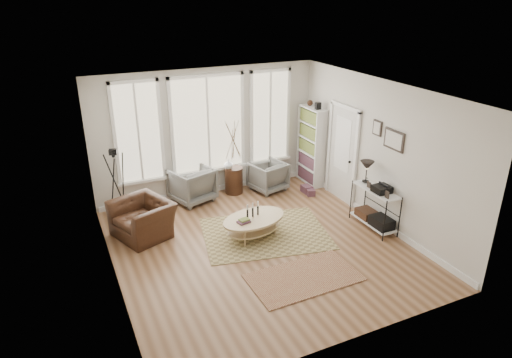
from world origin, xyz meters
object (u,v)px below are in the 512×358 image
armchair_left (192,185)px  side_table (233,159)px  low_shelf (375,204)px  bookcase (312,146)px  armchair_right (268,176)px  coffee_table (254,222)px  accent_chair (143,219)px

armchair_left → side_table: size_ratio=0.49×
low_shelf → side_table: size_ratio=0.74×
bookcase → armchair_right: bookcase is taller
coffee_table → accent_chair: bearing=153.2°
accent_chair → armchair_right: bearing=85.1°
bookcase → low_shelf: bookcase is taller
bookcase → low_shelf: 2.56m
bookcase → side_table: bearing=173.4°
armchair_left → accent_chair: size_ratio=0.80×
accent_chair → coffee_table: bearing=42.0°
coffee_table → side_table: side_table is taller
armchair_right → side_table: side_table is taller
bookcase → coffee_table: bearing=-142.2°
coffee_table → armchair_left: (-0.58, 2.07, 0.07)m
armchair_right → side_table: size_ratio=0.44×
armchair_right → side_table: (-0.79, 0.19, 0.50)m
bookcase → coffee_table: bookcase is taller
bookcase → armchair_right: size_ratio=2.69×
bookcase → low_shelf: size_ratio=1.58×
low_shelf → accent_chair: 4.56m
bookcase → accent_chair: bookcase is taller
armchair_right → accent_chair: accent_chair is taller
low_shelf → side_table: 3.35m
bookcase → armchair_left: 3.03m
low_shelf → armchair_left: (-2.92, 2.73, -0.12)m
side_table → accent_chair: 2.66m
armchair_left → coffee_table: bearing=87.1°
side_table → accent_chair: bearing=-154.7°
side_table → coffee_table: bearing=-102.1°
bookcase → low_shelf: (-0.06, -2.52, -0.44)m
coffee_table → accent_chair: accent_chair is taller
armchair_left → side_table: side_table is taller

